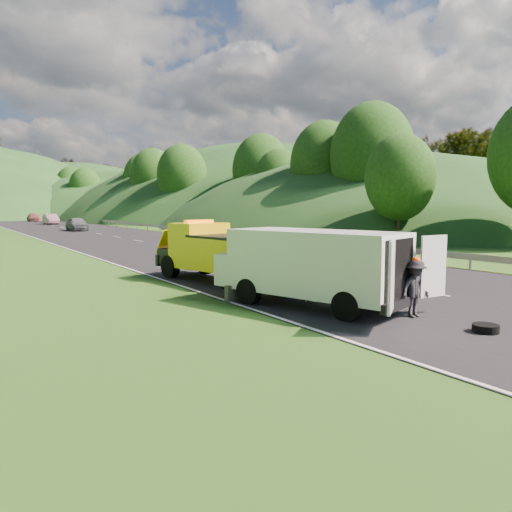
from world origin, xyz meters
TOP-DOWN VIEW (x-y plane):
  - ground at (0.00, 0.00)m, footprint 320.00×320.00m
  - road_surface at (3.00, 40.00)m, footprint 14.00×200.00m
  - guardrail at (10.30, 52.50)m, footprint 0.06×140.00m
  - tree_line_right at (23.00, 60.00)m, footprint 14.00×140.00m
  - hills_backdrop at (6.50, 134.70)m, footprint 201.00×288.60m
  - tow_truck at (-2.09, 4.56)m, footprint 3.10×6.15m
  - white_van at (-2.12, -1.74)m, footprint 4.68×7.27m
  - woman at (-2.92, 0.71)m, footprint 0.49×0.65m
  - child at (-1.65, -1.30)m, footprint 0.64×0.57m
  - worker at (-0.60, -4.54)m, footprint 1.06×0.62m
  - suitcase at (-3.82, 0.31)m, footprint 0.37×0.26m
  - spare_tire at (-0.48, -6.63)m, footprint 0.64×0.64m
  - passing_suv at (3.92, 9.90)m, footprint 2.57×5.47m
  - dist_car_a at (2.48, 47.44)m, footprint 1.90×4.72m
  - dist_car_b at (3.70, 69.18)m, footprint 1.71×4.89m
  - dist_car_c at (3.69, 84.18)m, footprint 2.00×4.91m

SIDE VIEW (x-z plane):
  - ground at x=0.00m, z-range 0.00..0.00m
  - guardrail at x=10.30m, z-range -0.76..0.76m
  - tree_line_right at x=23.00m, z-range -7.00..7.00m
  - hills_backdrop at x=6.50m, z-range -22.00..22.00m
  - woman at x=-2.92m, z-range -0.85..0.85m
  - child at x=-1.65m, z-range -0.55..0.55m
  - worker at x=-0.60m, z-range -0.82..0.82m
  - spare_tire at x=-0.48m, z-range -0.10..0.10m
  - passing_suv at x=3.92m, z-range -0.76..0.76m
  - dist_car_a at x=2.48m, z-range -0.80..0.80m
  - dist_car_b at x=3.70m, z-range -0.81..0.81m
  - dist_car_c at x=3.69m, z-range -0.71..0.71m
  - road_surface at x=3.00m, z-range 0.00..0.02m
  - suitcase at x=-3.82m, z-range 0.00..0.55m
  - tow_truck at x=-2.09m, z-range -0.03..2.50m
  - white_van at x=-2.12m, z-range 0.16..2.55m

